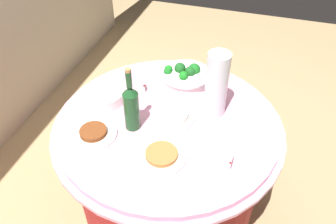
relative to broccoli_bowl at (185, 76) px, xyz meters
The scene contains 12 objects.
ground_plane 0.85m from the broccoli_bowl, behind, with size 6.00×6.00×0.00m, color tan.
buffet_table 0.53m from the broccoli_bowl, behind, with size 1.16×1.16×0.74m.
broccoli_bowl is the anchor object (origin of this frame).
plate_stack 0.46m from the broccoli_bowl, 128.65° to the left, with size 0.21×0.21×0.06m.
wine_bottle 0.46m from the broccoli_bowl, 161.61° to the left, with size 0.07×0.07×0.34m.
decorative_fruit_vase 0.32m from the broccoli_bowl, 134.75° to the right, with size 0.11×0.11×0.34m.
serving_tongs 0.42m from the broccoli_bowl, 127.84° to the right, with size 0.16×0.12×0.01m.
food_plate_stir_fry 0.62m from the broccoli_bowl, 151.14° to the left, with size 0.22×0.22×0.03m.
food_plate_peanuts 0.58m from the broccoli_bowl, behind, with size 0.22×0.22×0.03m.
food_plate_rice 0.32m from the broccoli_bowl, behind, with size 0.22×0.22×0.04m.
label_placard_front 0.24m from the broccoli_bowl, 125.34° to the left, with size 0.05×0.03×0.05m.
label_placard_mid 0.64m from the broccoli_bowl, 146.94° to the right, with size 0.05×0.01×0.05m.
Camera 1 is at (-1.19, -0.37, 1.88)m, focal length 36.27 mm.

